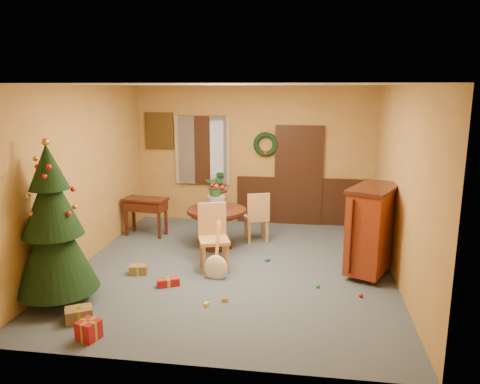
% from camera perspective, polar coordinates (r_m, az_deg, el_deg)
% --- Properties ---
extents(room_envelope, '(5.50, 5.50, 5.50)m').
position_cam_1_polar(room_envelope, '(9.93, 2.86, 2.50)').
color(room_envelope, '#36434F').
rests_on(room_envelope, ground).
extents(dining_table, '(1.06, 1.06, 0.73)m').
position_cam_1_polar(dining_table, '(8.46, -2.88, -3.51)').
color(dining_table, black).
rests_on(dining_table, floor).
extents(urn, '(0.32, 0.32, 0.24)m').
position_cam_1_polar(urn, '(8.37, -2.90, -1.29)').
color(urn, slate).
rests_on(urn, dining_table).
extents(centerpiece_plant, '(0.37, 0.32, 0.41)m').
position_cam_1_polar(centerpiece_plant, '(8.30, -2.93, 0.87)').
color(centerpiece_plant, '#1E4C23').
rests_on(centerpiece_plant, urn).
extents(chair_near, '(0.58, 0.58, 1.06)m').
position_cam_1_polar(chair_near, '(7.51, -3.29, -5.16)').
color(chair_near, '#AB7E44').
rests_on(chair_near, floor).
extents(chair_far, '(0.53, 0.53, 0.96)m').
position_cam_1_polar(chair_far, '(8.77, 2.10, -2.88)').
color(chair_far, '#AB7E44').
rests_on(chair_far, floor).
extents(guitar, '(0.46, 0.61, 0.83)m').
position_cam_1_polar(guitar, '(7.14, -2.96, -7.35)').
color(guitar, '#F7ECCE').
rests_on(guitar, floor).
extents(plant_stand, '(0.31, 0.31, 0.80)m').
position_cam_1_polar(plant_stand, '(9.64, -2.48, -1.56)').
color(plant_stand, black).
rests_on(plant_stand, floor).
extents(stand_plant, '(0.27, 0.24, 0.40)m').
position_cam_1_polar(stand_plant, '(9.53, -2.51, 1.36)').
color(stand_plant, '#19471E').
rests_on(stand_plant, plant_stand).
extents(christmas_tree, '(1.08, 1.08, 2.24)m').
position_cam_1_polar(christmas_tree, '(6.63, -21.82, -4.04)').
color(christmas_tree, '#382111').
rests_on(christmas_tree, floor).
extents(writing_desk, '(0.90, 0.54, 0.75)m').
position_cam_1_polar(writing_desk, '(9.34, -11.44, -1.85)').
color(writing_desk, black).
rests_on(writing_desk, floor).
extents(sideboard, '(0.98, 1.23, 1.40)m').
position_cam_1_polar(sideboard, '(7.51, 15.81, -4.20)').
color(sideboard, '#5D160A').
rests_on(sideboard, floor).
extents(gift_a, '(0.40, 0.36, 0.18)m').
position_cam_1_polar(gift_a, '(6.37, -19.04, -13.93)').
color(gift_a, brown).
rests_on(gift_a, floor).
extents(gift_b, '(0.29, 0.29, 0.23)m').
position_cam_1_polar(gift_b, '(5.91, -17.96, -15.71)').
color(gift_b, maroon).
rests_on(gift_b, floor).
extents(gift_c, '(0.29, 0.23, 0.14)m').
position_cam_1_polar(gift_c, '(7.59, -12.27, -9.23)').
color(gift_c, brown).
rests_on(gift_c, floor).
extents(gift_d, '(0.35, 0.26, 0.12)m').
position_cam_1_polar(gift_d, '(7.08, -8.75, -10.83)').
color(gift_d, maroon).
rests_on(gift_d, floor).
extents(toy_a, '(0.09, 0.09, 0.05)m').
position_cam_1_polar(toy_a, '(7.95, 3.37, -8.29)').
color(toy_a, '#225693').
rests_on(toy_a, floor).
extents(toy_b, '(0.06, 0.06, 0.06)m').
position_cam_1_polar(toy_b, '(7.04, 9.47, -11.26)').
color(toy_b, '#24853B').
rests_on(toy_b, floor).
extents(toy_c, '(0.07, 0.09, 0.05)m').
position_cam_1_polar(toy_c, '(6.44, -4.13, -13.51)').
color(toy_c, yellow).
rests_on(toy_c, floor).
extents(toy_d, '(0.06, 0.06, 0.06)m').
position_cam_1_polar(toy_d, '(6.87, 14.51, -12.11)').
color(toy_d, red).
rests_on(toy_d, floor).
extents(toy_e, '(0.09, 0.07, 0.05)m').
position_cam_1_polar(toy_e, '(6.55, -1.86, -13.00)').
color(toy_e, gold).
rests_on(toy_e, floor).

